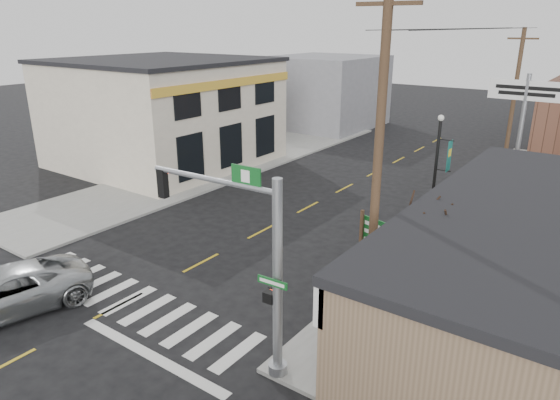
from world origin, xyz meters
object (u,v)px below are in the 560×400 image
Objects in this scene: bare_tree at (429,211)px; utility_pole_far at (512,109)px; lamp_post at (437,164)px; utility_pole_near at (377,166)px; traffic_signal_pole at (256,253)px; guide_sign at (379,243)px; fire_hydrant at (427,290)px; suv at (4,292)px; dance_center_sign at (523,113)px.

bare_tree is 16.82m from utility_pole_far.
utility_pole_near reaches higher than lamp_post.
traffic_signal_pole is 5.79m from guide_sign.
traffic_signal_pole is 7.92× the size of fire_hydrant.
guide_sign is 0.59× the size of bare_tree.
guide_sign is 15.64m from utility_pole_far.
traffic_signal_pole is at bearing 31.86° from suv.
lamp_post is at bearing 94.48° from utility_pole_near.
utility_pole_near is at bearing -95.46° from utility_pole_far.
traffic_signal_pole is at bearing -117.51° from utility_pole_near.
suv is 25.98m from utility_pole_far.
suv is 0.95× the size of traffic_signal_pole.
lamp_post is at bearing 108.45° from fire_hydrant.
lamp_post is 0.52× the size of utility_pole_near.
lamp_post is (9.04, 15.12, 2.45)m from suv.
utility_pole_near reaches higher than suv.
guide_sign is 0.33× the size of utility_pole_far.
utility_pole_far is at bearing 94.76° from bare_tree.
dance_center_sign is at bearing 86.99° from fire_hydrant.
bare_tree is (0.40, -1.88, 3.56)m from fire_hydrant.
traffic_signal_pole is 0.82× the size of dance_center_sign.
lamp_post is at bearing 73.71° from suv.
lamp_post is 0.60× the size of utility_pole_far.
bare_tree is at bearing -17.48° from guide_sign.
dance_center_sign reaches higher than lamp_post.
lamp_post is 8.66m from utility_pole_far.
suv is 12.61m from guide_sign.
guide_sign is at bearing 77.43° from traffic_signal_pole.
traffic_signal_pole is at bearing -76.86° from lamp_post.
lamp_post is (0.48, 12.46, -0.33)m from traffic_signal_pole.
dance_center_sign is 0.69× the size of utility_pole_near.
utility_pole_far is at bearing 93.85° from fire_hydrant.
dance_center_sign is 1.38× the size of bare_tree.
bare_tree is at bearing -78.14° from fire_hydrant.
suv is at bearing -165.42° from traffic_signal_pole.
utility_pole_far is at bearing 107.60° from dance_center_sign.
traffic_signal_pole reaches higher than suv.
utility_pole_far reaches higher than traffic_signal_pole.
suv is 22.13m from dance_center_sign.
dance_center_sign is 0.78× the size of utility_pole_far.
utility_pole_far is at bearing 87.22° from utility_pole_near.
utility_pole_near is at bearing 45.86° from suv.
dance_center_sign reaches higher than traffic_signal_pole.
fire_hydrant is at bearing 101.86° from bare_tree.
traffic_signal_pole is 12.47m from lamp_post.
fire_hydrant is 10.68m from dance_center_sign.
traffic_signal_pole is 5.17m from bare_tree.
traffic_signal_pole is 21.01m from utility_pole_far.
lamp_post is at bearing 106.99° from bare_tree.
suv is at bearing -142.07° from fire_hydrant.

